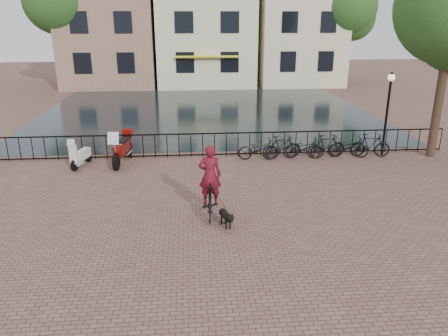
{
  "coord_description": "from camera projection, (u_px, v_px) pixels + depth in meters",
  "views": [
    {
      "loc": [
        -1.03,
        -9.74,
        5.67
      ],
      "look_at": [
        0.0,
        3.0,
        1.2
      ],
      "focal_mm": 35.0,
      "sensor_mm": 36.0,
      "label": 1
    }
  ],
  "objects": [
    {
      "name": "canal_house_mid",
      "position": [
        205.0,
        13.0,
        37.43
      ],
      "size": [
        8.0,
        9.5,
        11.8
      ],
      "color": "beige",
      "rests_on": "ground"
    },
    {
      "name": "railing",
      "position": [
        215.0,
        145.0,
        18.47
      ],
      "size": [
        20.0,
        0.05,
        1.02
      ],
      "color": "black",
      "rests_on": "ground"
    },
    {
      "name": "ground",
      "position": [
        233.0,
        251.0,
        11.11
      ],
      "size": [
        100.0,
        100.0,
        0.0
      ],
      "primitive_type": "plane",
      "color": "brown",
      "rests_on": "ground"
    },
    {
      "name": "tree_far_right",
      "position": [
        348.0,
        7.0,
        35.33
      ],
      "size": [
        4.76,
        4.76,
        8.76
      ],
      "color": "black",
      "rests_on": "ground"
    },
    {
      "name": "parked_bike_5",
      "position": [
        370.0,
        145.0,
        18.41
      ],
      "size": [
        1.72,
        0.71,
        1.0
      ],
      "primitive_type": "imported",
      "rotation": [
        0.0,
        0.0,
        1.42
      ],
      "color": "black",
      "rests_on": "ground"
    },
    {
      "name": "canal_water",
      "position": [
        206.0,
        111.0,
        27.39
      ],
      "size": [
        20.0,
        20.0,
        0.0
      ],
      "primitive_type": "plane",
      "color": "black",
      "rests_on": "ground"
    },
    {
      "name": "lamp_post",
      "position": [
        389.0,
        100.0,
        18.02
      ],
      "size": [
        0.3,
        0.3,
        3.45
      ],
      "color": "black",
      "rests_on": "ground"
    },
    {
      "name": "parked_bike_1",
      "position": [
        281.0,
        147.0,
        18.12
      ],
      "size": [
        1.72,
        0.74,
        1.0
      ],
      "primitive_type": "imported",
      "rotation": [
        0.0,
        0.0,
        1.74
      ],
      "color": "black",
      "rests_on": "ground"
    },
    {
      "name": "tree_far_left",
      "position": [
        56.0,
        1.0,
        33.46
      ],
      "size": [
        5.04,
        5.04,
        9.27
      ],
      "color": "black",
      "rests_on": "ground"
    },
    {
      "name": "parked_bike_0",
      "position": [
        259.0,
        149.0,
        18.06
      ],
      "size": [
        1.72,
        0.62,
        0.9
      ],
      "primitive_type": "imported",
      "rotation": [
        0.0,
        0.0,
        1.56
      ],
      "color": "black",
      "rests_on": "ground"
    },
    {
      "name": "dog",
      "position": [
        226.0,
        218.0,
        12.33
      ],
      "size": [
        0.49,
        0.83,
        0.54
      ],
      "rotation": [
        0.0,
        0.0,
        0.31
      ],
      "color": "black",
      "rests_on": "ground"
    },
    {
      "name": "scooter",
      "position": [
        81.0,
        150.0,
        17.18
      ],
      "size": [
        0.78,
        1.47,
        1.31
      ],
      "rotation": [
        0.0,
        0.0,
        -0.28
      ],
      "color": "silver",
      "rests_on": "ground"
    },
    {
      "name": "parked_bike_2",
      "position": [
        304.0,
        148.0,
        18.21
      ],
      "size": [
        1.76,
        0.74,
        0.9
      ],
      "primitive_type": "imported",
      "rotation": [
        0.0,
        0.0,
        1.49
      ],
      "color": "black",
      "rests_on": "ground"
    },
    {
      "name": "canal_house_left",
      "position": [
        109.0,
        7.0,
        36.66
      ],
      "size": [
        7.5,
        9.0,
        12.8
      ],
      "color": "#88644F",
      "rests_on": "ground"
    },
    {
      "name": "parked_bike_3",
      "position": [
        326.0,
        146.0,
        18.26
      ],
      "size": [
        1.72,
        0.71,
        1.0
      ],
      "primitive_type": "imported",
      "rotation": [
        0.0,
        0.0,
        1.72
      ],
      "color": "black",
      "rests_on": "ground"
    },
    {
      "name": "motorcycle",
      "position": [
        122.0,
        145.0,
        17.48
      ],
      "size": [
        0.85,
        2.26,
        1.58
      ],
      "rotation": [
        0.0,
        0.0,
        -0.15
      ],
      "color": "maroon",
      "rests_on": "ground"
    },
    {
      "name": "canal_house_right",
      "position": [
        297.0,
        4.0,
        37.79
      ],
      "size": [
        7.0,
        9.0,
        13.3
      ],
      "color": "beige",
      "rests_on": "ground"
    },
    {
      "name": "parked_bike_4",
      "position": [
        348.0,
        147.0,
        18.35
      ],
      "size": [
        1.79,
        0.88,
        0.9
      ],
      "primitive_type": "imported",
      "rotation": [
        0.0,
        0.0,
        1.4
      ],
      "color": "black",
      "rests_on": "ground"
    },
    {
      "name": "cyclist",
      "position": [
        210.0,
        185.0,
        12.82
      ],
      "size": [
        0.83,
        1.9,
        2.56
      ],
      "rotation": [
        0.0,
        0.0,
        3.09
      ],
      "color": "black",
      "rests_on": "ground"
    }
  ]
}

